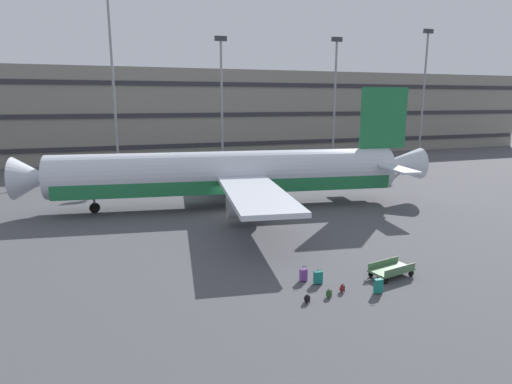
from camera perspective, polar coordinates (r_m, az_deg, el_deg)
ground_plane at (r=38.42m, az=-3.31°, el=-3.09°), size 600.00×600.00×0.00m
terminal_structure at (r=82.91m, az=-12.45°, el=10.08°), size 152.58×18.99×15.27m
airliner at (r=40.95m, az=-3.12°, el=2.40°), size 38.73×31.33×11.26m
light_mast_center_left at (r=65.26m, az=-18.52°, el=15.83°), size 1.80×0.50×26.57m
light_mast_center_right at (r=67.30m, az=-4.57°, el=13.09°), size 1.80×0.50×19.36m
light_mast_right at (r=74.71m, az=10.41°, el=13.11°), size 1.80×0.50×20.09m
light_mast_far_right at (r=85.07m, az=21.36°, el=13.10°), size 1.80×0.50×22.25m
suitcase_orange at (r=24.84m, az=6.29°, el=-10.82°), size 0.39×0.28×0.93m
suitcase_large at (r=24.11m, az=15.88°, el=-11.85°), size 0.44×0.26×1.00m
suitcase_scuffed at (r=24.58m, az=8.21°, el=-11.10°), size 0.48×0.31×0.86m
backpack_black at (r=23.88m, az=11.31°, el=-12.40°), size 0.28×0.35×0.49m
backpack_upright at (r=22.51m, az=6.76°, el=-13.83°), size 0.35×0.32×0.48m
backpack_small at (r=23.16m, az=9.61°, el=-13.14°), size 0.38×0.40×0.48m
baggage_cart at (r=26.44m, az=17.46°, el=-9.78°), size 3.37×1.79×0.82m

